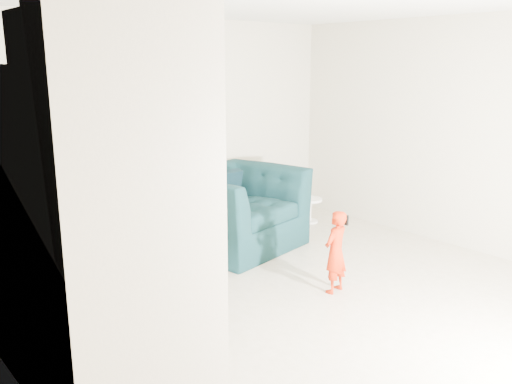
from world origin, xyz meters
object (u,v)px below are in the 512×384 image
side_table (310,206)px  staircase (81,241)px  armchair (236,209)px  toddler (335,252)px

side_table → staircase: bearing=-158.5°
armchair → staircase: size_ratio=0.40×
toddler → side_table: toddler is taller
staircase → toddler: bearing=-7.3°
toddler → staircase: size_ratio=0.22×
armchair → side_table: armchair is taller
armchair → staircase: 2.82m
side_table → staircase: staircase is taller
armchair → side_table: bearing=-4.8°
armchair → staircase: (-2.43, -1.36, 0.48)m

